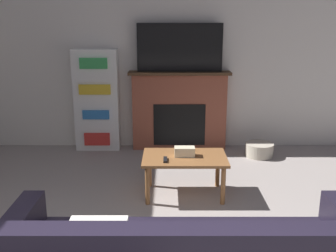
% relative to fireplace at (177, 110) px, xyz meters
% --- Properties ---
extents(wall_back, '(5.89, 0.06, 2.70)m').
position_rel_fireplace_xyz_m(wall_back, '(-0.34, 0.14, 0.77)').
color(wall_back, silver).
rests_on(wall_back, ground_plane).
extents(fireplace, '(1.48, 0.28, 1.16)m').
position_rel_fireplace_xyz_m(fireplace, '(0.00, 0.00, 0.00)').
color(fireplace, brown).
rests_on(fireplace, ground_plane).
extents(tv, '(1.21, 0.03, 0.68)m').
position_rel_fireplace_xyz_m(tv, '(0.00, -0.02, 0.92)').
color(tv, black).
rests_on(tv, fireplace).
extents(coffee_table, '(0.91, 0.58, 0.45)m').
position_rel_fireplace_xyz_m(coffee_table, '(0.01, -1.65, -0.20)').
color(coffee_table, brown).
rests_on(coffee_table, ground_plane).
extents(tissue_box, '(0.22, 0.12, 0.10)m').
position_rel_fireplace_xyz_m(tissue_box, '(0.01, -1.64, -0.08)').
color(tissue_box, beige).
rests_on(tissue_box, coffee_table).
extents(remote_control, '(0.04, 0.15, 0.02)m').
position_rel_fireplace_xyz_m(remote_control, '(-0.20, -1.79, -0.12)').
color(remote_control, black).
rests_on(remote_control, coffee_table).
extents(bookshelf, '(0.64, 0.29, 1.48)m').
position_rel_fireplace_xyz_m(bookshelf, '(-1.21, -0.02, 0.15)').
color(bookshelf, white).
rests_on(bookshelf, ground_plane).
extents(storage_basket, '(0.39, 0.39, 0.19)m').
position_rel_fireplace_xyz_m(storage_basket, '(1.13, -0.38, -0.49)').
color(storage_basket, '#BCB29E').
rests_on(storage_basket, ground_plane).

